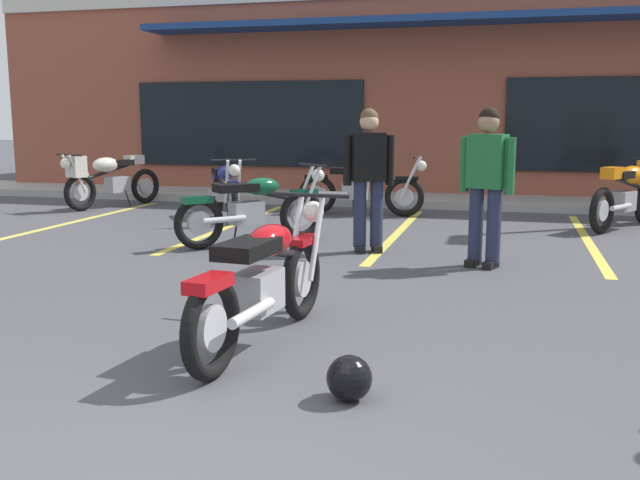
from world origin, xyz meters
TOP-DOWN VIEW (x-y plane):
  - ground_plane at (0.00, 3.56)m, footprint 80.00×80.00m
  - sidewalk_kerb at (0.00, 10.98)m, footprint 22.00×1.80m
  - brick_storefront_building at (0.00, 14.74)m, footprint 18.65×7.27m
  - painted_stall_lines at (0.00, 7.38)m, footprint 10.01×4.80m
  - motorcycle_foreground_classic at (-0.16, 2.19)m, footprint 0.68×2.11m
  - motorcycle_red_sportbike at (-1.62, 6.04)m, footprint 1.60×1.70m
  - motorcycle_black_cruiser at (3.14, 8.70)m, footprint 1.34×1.87m
  - motorcycle_silver_naked at (-2.90, 8.22)m, footprint 1.33×1.88m
  - motorcycle_blue_standard at (-0.85, 9.03)m, footprint 2.11×0.66m
  - motorcycle_green_cafe_racer at (-5.38, 8.91)m, footprint 1.03×2.02m
  - person_in_black_shirt at (1.23, 5.31)m, footprint 0.60×0.37m
  - person_near_building at (-0.13, 5.86)m, footprint 0.60×0.37m
  - helmet_on_pavement at (0.64, 1.34)m, footprint 0.26×0.26m

SIDE VIEW (x-z plane):
  - ground_plane at x=0.00m, z-range 0.00..0.00m
  - painted_stall_lines at x=0.00m, z-range 0.00..0.01m
  - sidewalk_kerb at x=0.00m, z-range 0.00..0.14m
  - helmet_on_pavement at x=0.64m, z-range 0.00..0.26m
  - motorcycle_foreground_classic at x=-0.16m, z-range -0.03..0.95m
  - motorcycle_red_sportbike at x=-1.62m, z-range -0.03..0.95m
  - motorcycle_silver_naked at x=-2.90m, z-range -0.03..0.95m
  - motorcycle_blue_standard at x=-0.85m, z-range -0.03..0.95m
  - motorcycle_black_cruiser at x=3.14m, z-range 0.04..1.02m
  - motorcycle_green_cafe_racer at x=-5.38m, z-range 0.04..1.02m
  - person_in_black_shirt at x=1.23m, z-range 0.11..1.79m
  - person_near_building at x=-0.13m, z-range 0.11..1.79m
  - brick_storefront_building at x=0.00m, z-range 0.00..4.11m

